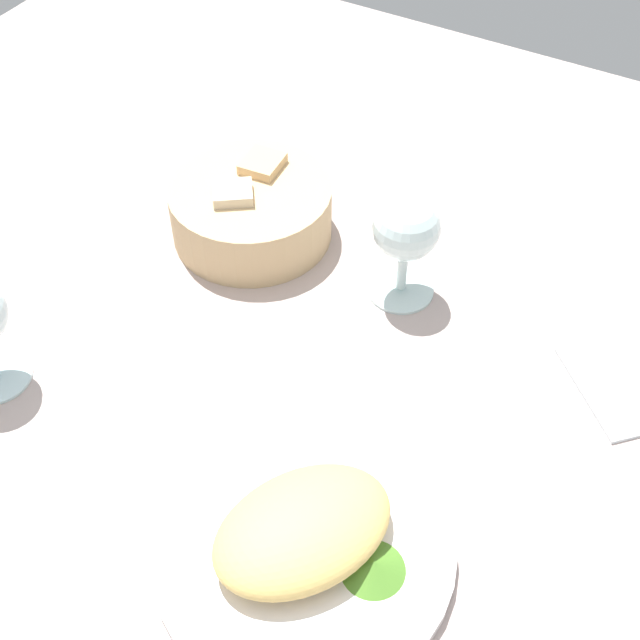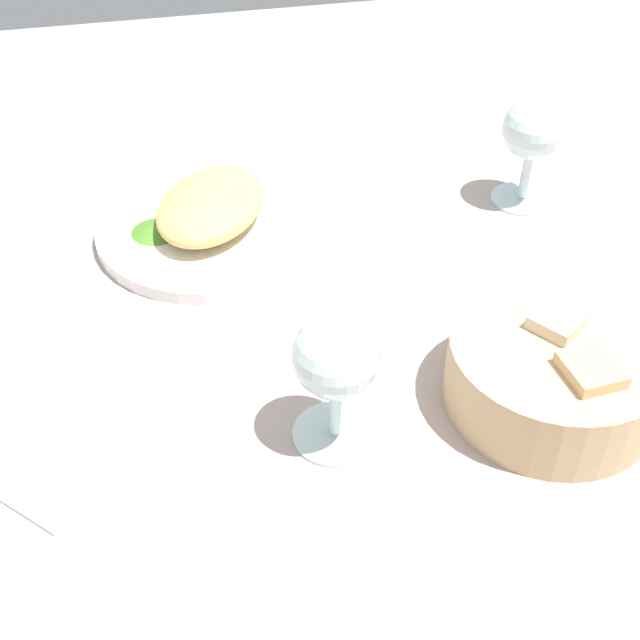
# 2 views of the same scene
# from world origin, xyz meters

# --- Properties ---
(ground_plane) EXTENTS (1.40, 1.40, 0.02)m
(ground_plane) POSITION_xyz_m (0.00, 0.00, -0.01)
(ground_plane) COLOR #B29E98
(plate) EXTENTS (0.24, 0.24, 0.01)m
(plate) POSITION_xyz_m (-0.10, -0.11, 0.01)
(plate) COLOR white
(plate) RESTS_ON ground_plane
(omelette) EXTENTS (0.18, 0.16, 0.04)m
(omelette) POSITION_xyz_m (-0.10, -0.11, 0.03)
(omelette) COLOR #DEB763
(omelette) RESTS_ON plate
(lettuce_garnish) EXTENTS (0.05, 0.05, 0.01)m
(lettuce_garnish) POSITION_xyz_m (-0.09, -0.17, 0.02)
(lettuce_garnish) COLOR #4C8229
(lettuce_garnish) RESTS_ON plate
(bread_basket) EXTENTS (0.17, 0.17, 0.07)m
(bread_basket) POSITION_xyz_m (0.20, 0.13, 0.03)
(bread_basket) COLOR tan
(bread_basket) RESTS_ON ground_plane
(wine_glass_near) EXTENTS (0.07, 0.07, 0.12)m
(wine_glass_near) POSITION_xyz_m (0.20, -0.05, 0.08)
(wine_glass_near) COLOR silver
(wine_glass_near) RESTS_ON ground_plane
(wine_glass_far) EXTENTS (0.07, 0.07, 0.12)m
(wine_glass_far) POSITION_xyz_m (-0.09, 0.22, 0.08)
(wine_glass_far) COLOR silver
(wine_glass_far) RESTS_ON ground_plane
(folded_napkin) EXTENTS (0.13, 0.13, 0.01)m
(folded_napkin) POSITION_xyz_m (0.18, -0.28, 0.00)
(folded_napkin) COLOR white
(folded_napkin) RESTS_ON ground_plane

